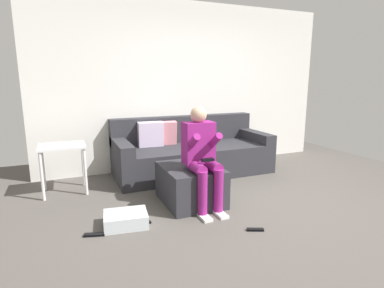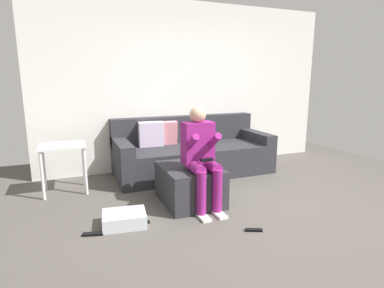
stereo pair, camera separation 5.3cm
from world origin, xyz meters
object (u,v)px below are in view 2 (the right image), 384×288
Objects in this scene: side_table at (63,153)px; remote_near_ottoman at (254,230)px; remote_by_storage_bin at (142,223)px; couch_sectional at (191,153)px; person_seated at (201,152)px; remote_under_side_table at (93,234)px; ottoman at (190,184)px; storage_bin at (124,219)px.

side_table is 3.84× the size of remote_near_ottoman.
side_table is 1.58m from remote_by_storage_bin.
couch_sectional is 2.07× the size of person_seated.
couch_sectional is at bearing 72.54° from person_seated.
remote_by_storage_bin is at bearing -127.52° from couch_sectional.
remote_under_side_table is at bearing -80.53° from side_table.
side_table reaches higher than ottoman.
person_seated reaches higher than remote_under_side_table.
storage_bin is 2.59× the size of remote_near_ottoman.
remote_by_storage_bin is 0.88× the size of remote_under_side_table.
person_seated is (0.06, -0.19, 0.43)m from ottoman.
remote_near_ottoman is at bearing -47.58° from side_table.
person_seated is 5.99× the size of remote_under_side_table.
remote_under_side_table is (-0.49, -0.04, 0.00)m from remote_by_storage_bin.
remote_by_storage_bin is 0.49m from remote_under_side_table.
ottoman is 4.74× the size of remote_near_ottoman.
side_table reaches higher than storage_bin.
couch_sectional is at bearing 47.84° from storage_bin.
couch_sectional is 2.00m from storage_bin.
remote_by_storage_bin is at bearing 174.26° from remote_near_ottoman.
storage_bin is at bearing -158.97° from ottoman.
side_table is (-1.88, -0.21, 0.22)m from couch_sectional.
person_seated reaches higher than side_table.
remote_under_side_table is at bearing -160.28° from ottoman.
remote_under_side_table is at bearing -163.86° from storage_bin.
side_table reaches higher than remote_by_storage_bin.
person_seated is at bearing -107.46° from couch_sectional.
remote_under_side_table is (-1.48, 0.51, 0.00)m from remote_near_ottoman.
side_table reaches higher than remote_under_side_table.
person_seated is (-0.42, -1.34, 0.34)m from couch_sectional.
couch_sectional is 1.90m from side_table.
ottoman is (-0.48, -1.14, -0.09)m from couch_sectional.
person_seated is at bearing 132.07° from remote_near_ottoman.
remote_near_ottoman is (0.31, -0.93, -0.21)m from ottoman.
couch_sectional is 2.11m from remote_near_ottoman.
couch_sectional is at bearing 67.25° from ottoman.
ottoman is 0.81m from remote_by_storage_bin.
remote_under_side_table is (-1.17, -0.42, -0.21)m from ottoman.
remote_by_storage_bin is (0.71, -1.31, -0.52)m from side_table.
remote_by_storage_bin is at bearing -151.31° from ottoman.
ottoman is 1.83× the size of storage_bin.
remote_by_storage_bin is at bearing -16.45° from storage_bin.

